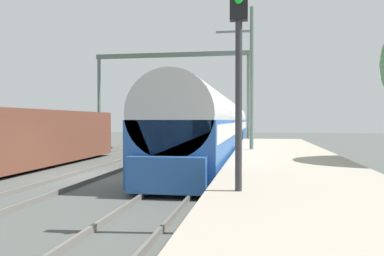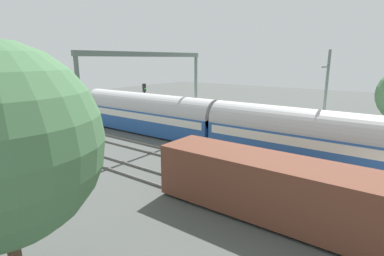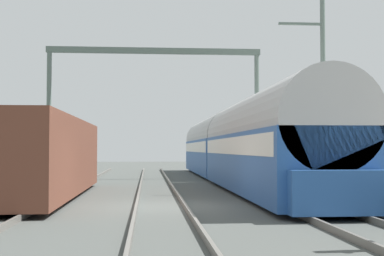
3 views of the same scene
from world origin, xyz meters
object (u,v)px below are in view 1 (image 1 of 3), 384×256
(catenary_gantry, at_px, (171,80))
(railway_signal_near, at_px, (239,71))
(railway_signal_far, at_px, (249,113))
(passenger_train, at_px, (219,126))
(freight_car, at_px, (39,137))
(person_crossing, at_px, (240,137))

(catenary_gantry, bearing_deg, railway_signal_near, -74.39)
(railway_signal_near, xyz_separation_m, railway_signal_far, (-0.38, 30.19, -0.33))
(passenger_train, height_order, catenary_gantry, catenary_gantry)
(passenger_train, height_order, railway_signal_far, railway_signal_far)
(railway_signal_near, bearing_deg, freight_car, 135.16)
(freight_car, relative_size, railway_signal_near, 2.47)
(railway_signal_far, xyz_separation_m, catenary_gantry, (-6.15, -6.84, 2.63))
(person_crossing, relative_size, railway_signal_near, 0.33)
(person_crossing, height_order, railway_signal_far, railway_signal_far)
(catenary_gantry, bearing_deg, passenger_train, -40.33)
(railway_signal_near, bearing_deg, railway_signal_far, 90.71)
(railway_signal_far, relative_size, catenary_gantry, 0.37)
(freight_car, xyz_separation_m, railway_signal_near, (10.75, -10.69, 1.89))
(passenger_train, bearing_deg, person_crossing, 65.81)
(freight_car, height_order, person_crossing, freight_car)
(passenger_train, xyz_separation_m, person_crossing, (1.38, 3.07, -0.94))
(freight_car, distance_m, railway_signal_near, 15.28)
(person_crossing, distance_m, catenary_gantry, 7.29)
(passenger_train, xyz_separation_m, freight_car, (-8.46, -9.07, -0.50))
(passenger_train, xyz_separation_m, railway_signal_near, (2.29, -19.76, 1.38))
(railway_signal_far, bearing_deg, catenary_gantry, -131.92)
(catenary_gantry, bearing_deg, person_crossing, -5.33)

